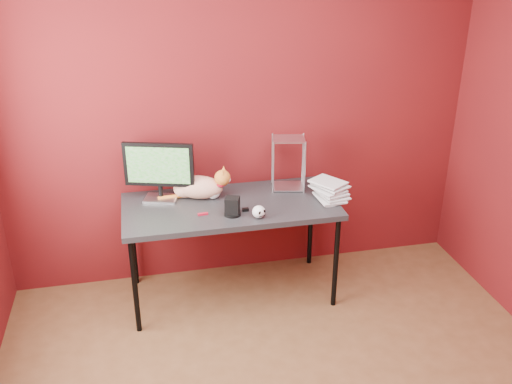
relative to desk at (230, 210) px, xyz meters
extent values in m
cube|color=#591014|center=(0.15, 0.38, 0.60)|extent=(3.50, 0.02, 2.60)
cube|color=black|center=(0.00, 0.00, 0.03)|extent=(1.50, 0.70, 0.04)
cylinder|color=black|center=(-0.70, -0.30, -0.34)|extent=(0.04, 0.04, 0.71)
cylinder|color=black|center=(0.70, -0.30, -0.34)|extent=(0.04, 0.04, 0.71)
cylinder|color=black|center=(-0.70, 0.30, -0.34)|extent=(0.04, 0.04, 0.71)
cylinder|color=black|center=(0.70, 0.30, -0.34)|extent=(0.04, 0.04, 0.71)
cube|color=silver|center=(-0.47, 0.17, 0.06)|extent=(0.27, 0.22, 0.02)
cylinder|color=black|center=(-0.47, 0.17, 0.12)|extent=(0.03, 0.03, 0.10)
cube|color=black|center=(-0.47, 0.17, 0.32)|extent=(0.48, 0.17, 0.32)
cube|color=#124312|center=(-0.47, 0.17, 0.32)|extent=(0.42, 0.13, 0.26)
ellipsoid|color=#CC5C2B|center=(-0.20, 0.15, 0.13)|extent=(0.39, 0.29, 0.16)
ellipsoid|color=#CC5C2B|center=(-0.30, 0.19, 0.12)|extent=(0.21, 0.20, 0.13)
sphere|color=white|center=(-0.10, 0.12, 0.11)|extent=(0.11, 0.11, 0.11)
sphere|color=orange|center=(-0.04, 0.09, 0.21)|extent=(0.11, 0.11, 0.11)
cone|color=orange|center=(-0.04, 0.06, 0.27)|extent=(0.04, 0.04, 0.05)
cone|color=orange|center=(-0.02, 0.12, 0.27)|extent=(0.04, 0.04, 0.05)
cylinder|color=#B50C25|center=(-0.05, 0.10, 0.17)|extent=(0.08, 0.08, 0.01)
cylinder|color=orange|center=(-0.40, 0.17, 0.07)|extent=(0.19, 0.05, 0.03)
ellipsoid|color=white|center=(0.15, -0.25, 0.09)|extent=(0.09, 0.09, 0.09)
ellipsoid|color=black|center=(0.13, -0.29, 0.11)|extent=(0.02, 0.01, 0.03)
ellipsoid|color=black|center=(0.17, -0.29, 0.11)|extent=(0.02, 0.01, 0.03)
cube|color=black|center=(0.15, -0.29, 0.08)|extent=(0.05, 0.02, 0.00)
cylinder|color=black|center=(-0.01, -0.18, 0.06)|extent=(0.11, 0.11, 0.02)
cube|color=black|center=(-0.01, -0.18, 0.12)|extent=(0.12, 0.11, 0.11)
imported|color=beige|center=(0.63, -0.08, 0.17)|extent=(0.19, 0.25, 0.24)
imported|color=beige|center=(0.63, -0.08, 0.41)|extent=(0.21, 0.26, 0.24)
imported|color=beige|center=(0.63, -0.08, 0.65)|extent=(0.23, 0.28, 0.24)
imported|color=beige|center=(0.63, -0.08, 0.88)|extent=(0.25, 0.29, 0.24)
imported|color=beige|center=(0.63, -0.08, 1.12)|extent=(0.27, 0.29, 0.24)
imported|color=beige|center=(0.63, -0.08, 1.36)|extent=(0.28, 0.30, 0.24)
cylinder|color=silver|center=(0.36, 0.09, 0.25)|extent=(0.01, 0.01, 0.39)
cylinder|color=silver|center=(0.58, 0.09, 0.25)|extent=(0.01, 0.01, 0.39)
cylinder|color=silver|center=(0.36, 0.28, 0.25)|extent=(0.01, 0.01, 0.39)
cylinder|color=silver|center=(0.58, 0.28, 0.25)|extent=(0.01, 0.01, 0.39)
cube|color=silver|center=(0.47, 0.19, 0.06)|extent=(0.26, 0.23, 0.01)
cube|color=silver|center=(0.47, 0.19, 0.43)|extent=(0.26, 0.23, 0.01)
cube|color=#A40C22|center=(-0.21, -0.13, 0.06)|extent=(0.07, 0.03, 0.01)
cube|color=black|center=(0.08, -0.13, 0.06)|extent=(0.04, 0.03, 0.02)
cylinder|color=silver|center=(0.14, -0.16, 0.05)|extent=(0.04, 0.04, 0.00)
camera|label=1|loc=(-0.59, -3.57, 1.79)|focal=40.00mm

